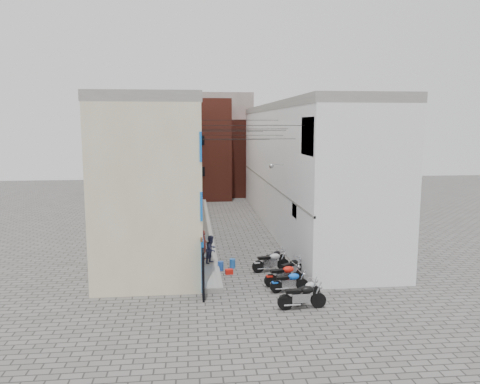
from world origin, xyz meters
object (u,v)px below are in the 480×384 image
object	(u,v)px
motorcycle_a	(302,295)
water_jug_far	(232,263)
motorcycle_g	(275,257)
motorcycle_d	(284,274)
person_b	(211,249)
motorcycle_c	(290,281)
water_jug_near	(221,266)
motorcycle_f	(271,261)
motorcycle_b	(307,290)
person_a	(204,245)
red_crate	(229,272)
motorcycle_e	(291,267)

from	to	relation	value
motorcycle_a	water_jug_far	size ratio (longest dim) A/B	4.30
motorcycle_g	motorcycle_a	bearing A→B (deg)	-39.86
motorcycle_d	person_b	distance (m)	4.60
motorcycle_c	water_jug_near	xyz separation A→B (m)	(-2.91, 3.48, -0.29)
motorcycle_f	motorcycle_b	bearing A→B (deg)	1.45
motorcycle_f	person_a	world-z (taller)	person_a
water_jug_near	motorcycle_g	bearing A→B (deg)	9.05
person_a	water_jug_far	distance (m)	1.91
motorcycle_f	motorcycle_g	bearing A→B (deg)	149.02
person_a	red_crate	xyz separation A→B (m)	(1.23, -1.89, -0.95)
motorcycle_b	person_a	size ratio (longest dim) A/B	1.07
motorcycle_b	motorcycle_e	xyz separation A→B (m)	(0.00, 3.24, 0.03)
motorcycle_c	motorcycle_e	size ratio (longest dim) A/B	0.99
motorcycle_g	red_crate	world-z (taller)	motorcycle_g
motorcycle_b	red_crate	bearing A→B (deg)	177.02
motorcycle_e	water_jug_near	bearing A→B (deg)	-148.80
person_a	water_jug_near	size ratio (longest dim) A/B	3.44
motorcycle_c	person_a	xyz separation A→B (m)	(-3.75, 4.74, 0.54)
water_jug_far	motorcycle_g	bearing A→B (deg)	1.87
motorcycle_a	motorcycle_f	size ratio (longest dim) A/B	1.03
motorcycle_a	person_b	world-z (taller)	person_b
water_jug_near	motorcycle_f	bearing A→B (deg)	-10.53
red_crate	motorcycle_c	bearing A→B (deg)	-48.50
motorcycle_f	red_crate	distance (m)	2.23
motorcycle_f	water_jug_far	xyz separation A→B (m)	(-1.92, 0.87, -0.34)
motorcycle_b	motorcycle_g	distance (m)	5.23
motorcycle_g	red_crate	size ratio (longest dim) A/B	4.38
water_jug_far	person_a	bearing A→B (deg)	149.91
motorcycle_d	water_jug_far	distance (m)	3.74
water_jug_far	red_crate	xyz separation A→B (m)	(-0.26, -1.03, -0.12)
motorcycle_c	water_jug_near	size ratio (longest dim) A/B	3.84
motorcycle_f	water_jug_near	xyz separation A→B (m)	(-2.57, 0.48, -0.34)
motorcycle_d	motorcycle_g	size ratio (longest dim) A/B	1.17
motorcycle_d	water_jug_near	size ratio (longest dim) A/B	4.14
motorcycle_a	motorcycle_g	distance (m)	5.94
motorcycle_g	motorcycle_f	bearing A→B (deg)	-61.82
person_b	water_jug_far	bearing A→B (deg)	-64.98
motorcycle_g	water_jug_near	xyz separation A→B (m)	(-2.94, -0.47, -0.25)
motorcycle_d	water_jug_near	world-z (taller)	motorcycle_d
motorcycle_e	motorcycle_g	distance (m)	2.03
person_a	motorcycle_b	bearing A→B (deg)	-135.69
motorcycle_f	motorcycle_g	world-z (taller)	motorcycle_f
motorcycle_a	water_jug_far	world-z (taller)	motorcycle_a
motorcycle_e	water_jug_far	size ratio (longest dim) A/B	3.85
motorcycle_a	person_b	xyz separation A→B (m)	(-3.47, 6.02, 0.40)
motorcycle_d	red_crate	world-z (taller)	motorcycle_d
motorcycle_g	water_jug_near	distance (m)	2.98
motorcycle_d	water_jug_near	xyz separation A→B (m)	(-2.83, 2.63, -0.33)
motorcycle_f	person_b	size ratio (longest dim) A/B	1.34
water_jug_near	red_crate	bearing A→B (deg)	-58.51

